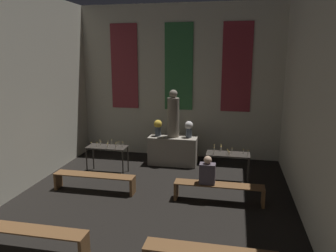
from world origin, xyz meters
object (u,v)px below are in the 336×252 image
(statue, at_px, (173,115))
(pew_back_left, at_px, (94,179))
(pew_back_right, at_px, (219,189))
(candle_rack_left, at_px, (107,150))
(person_seated, at_px, (207,172))
(altar, at_px, (173,150))
(flower_vase_left, at_px, (158,127))
(flower_vase_right, at_px, (189,128))
(pew_second_left, at_px, (30,235))
(candle_rack_right, at_px, (228,157))

(statue, height_order, pew_back_left, statue)
(pew_back_right, bearing_deg, candle_rack_left, 158.34)
(candle_rack_left, xyz_separation_m, person_seated, (2.95, -1.28, 0.03))
(altar, relative_size, pew_back_right, 0.72)
(flower_vase_left, bearing_deg, pew_back_right, -50.66)
(pew_back_left, relative_size, person_seated, 3.12)
(flower_vase_right, relative_size, pew_back_right, 0.25)
(candle_rack_left, distance_m, pew_second_left, 3.95)
(statue, height_order, flower_vase_right, statue)
(flower_vase_right, height_order, pew_back_left, flower_vase_right)
(flower_vase_right, bearing_deg, candle_rack_right, -44.18)
(flower_vase_left, relative_size, person_seated, 0.77)
(pew_back_right, distance_m, person_seated, 0.48)
(pew_second_left, distance_m, person_seated, 3.87)
(candle_rack_left, distance_m, pew_back_left, 1.34)
(pew_back_right, bearing_deg, statue, 121.95)
(statue, xyz_separation_m, candle_rack_right, (1.69, -1.17, -0.85))
(candle_rack_left, xyz_separation_m, pew_back_right, (3.22, -1.28, -0.37))
(pew_second_left, bearing_deg, flower_vase_right, 68.47)
(flower_vase_right, relative_size, candle_rack_left, 0.45)
(flower_vase_right, bearing_deg, pew_back_left, -129.34)
(flower_vase_right, height_order, person_seated, flower_vase_right)
(altar, distance_m, pew_back_right, 2.90)
(candle_rack_left, bearing_deg, statue, 34.82)
(flower_vase_left, xyz_separation_m, candle_rack_left, (-1.21, -1.18, -0.48))
(statue, height_order, candle_rack_right, statue)
(flower_vase_right, bearing_deg, pew_second_left, -111.53)
(flower_vase_right, xyz_separation_m, pew_back_left, (-2.01, -2.46, -0.85))
(altar, xyz_separation_m, flower_vase_right, (0.48, 0.00, 0.73))
(flower_vase_left, distance_m, pew_back_right, 3.29)
(person_seated, bearing_deg, altar, 117.20)
(pew_second_left, bearing_deg, flower_vase_left, 78.37)
(candle_rack_left, distance_m, person_seated, 3.22)
(person_seated, bearing_deg, pew_second_left, -136.57)
(statue, distance_m, pew_back_right, 3.14)
(altar, distance_m, person_seated, 2.78)
(statue, distance_m, flower_vase_right, 0.61)
(candle_rack_left, height_order, pew_back_left, candle_rack_left)
(flower_vase_right, xyz_separation_m, pew_second_left, (-2.01, -5.10, -0.85))
(pew_second_left, height_order, pew_back_right, same)
(flower_vase_right, distance_m, pew_back_right, 2.80)
(pew_back_left, xyz_separation_m, pew_back_right, (3.06, 0.00, 0.00))
(altar, relative_size, pew_second_left, 0.72)
(candle_rack_left, height_order, person_seated, person_seated)
(flower_vase_left, relative_size, candle_rack_right, 0.45)
(person_seated, bearing_deg, flower_vase_left, 125.37)
(candle_rack_left, relative_size, person_seated, 1.73)
(flower_vase_left, height_order, candle_rack_right, flower_vase_left)
(pew_back_left, bearing_deg, flower_vase_right, 50.66)
(flower_vase_left, relative_size, candle_rack_left, 0.45)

